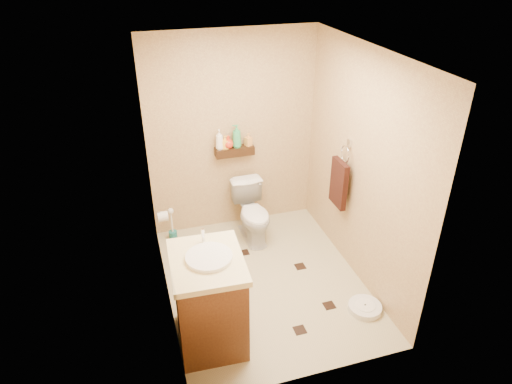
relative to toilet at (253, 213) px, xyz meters
name	(u,v)px	position (x,y,z in m)	size (l,w,h in m)	color
ground	(264,281)	(-0.12, -0.83, -0.34)	(2.50, 2.50, 0.00)	#BEB18B
wall_back	(232,134)	(-0.12, 0.42, 0.86)	(2.00, 0.04, 2.40)	tan
wall_front	(319,262)	(-0.12, -2.08, 0.86)	(2.00, 0.04, 2.40)	tan
wall_left	(158,198)	(-1.12, -0.83, 0.86)	(0.04, 2.50, 2.40)	tan
wall_right	(361,169)	(0.88, -0.83, 0.86)	(0.04, 2.50, 2.40)	tan
ceiling	(267,52)	(-0.12, -0.83, 2.06)	(2.00, 2.50, 0.02)	silver
wall_shelf	(235,151)	(-0.12, 0.34, 0.68)	(0.46, 0.14, 0.10)	#331A0E
floor_accents	(266,283)	(-0.11, -0.87, -0.34)	(1.23, 1.42, 0.01)	black
toilet	(253,213)	(0.00, 0.00, 0.00)	(0.38, 0.67, 0.69)	white
vanity	(209,299)	(-0.82, -1.43, 0.12)	(0.64, 0.77, 1.04)	brown
bathroom_scale	(365,307)	(0.70, -1.53, -0.31)	(0.42, 0.42, 0.07)	white
toilet_brush	(172,228)	(-0.94, 0.24, -0.19)	(0.10, 0.10, 0.44)	#1C6E70
towel_ring	(339,181)	(0.79, -0.58, 0.60)	(0.12, 0.30, 0.76)	silver
toilet_paper	(163,216)	(-1.07, -0.18, 0.26)	(0.12, 0.11, 0.12)	white
bottle_a	(219,140)	(-0.30, 0.34, 0.85)	(0.09, 0.09, 0.24)	white
bottle_b	(225,142)	(-0.24, 0.34, 0.81)	(0.07, 0.07, 0.16)	yellow
bottle_c	(228,142)	(-0.20, 0.34, 0.80)	(0.12, 0.12, 0.15)	red
bottle_d	(237,136)	(-0.09, 0.34, 0.86)	(0.11, 0.11, 0.27)	#38A965
bottle_e	(248,139)	(0.04, 0.34, 0.81)	(0.07, 0.07, 0.16)	#E29E4B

